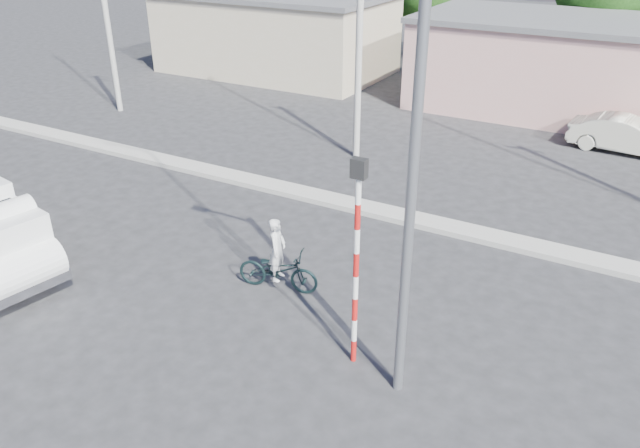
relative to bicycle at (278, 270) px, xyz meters
The scene contains 9 objects.
ground_plane 3.08m from the bicycle, 98.00° to the right, with size 120.00×120.00×0.00m, color #28272A.
median 5.03m from the bicycle, 94.83° to the left, with size 40.00×0.80×0.16m, color #99968E.
bicycle is the anchor object (origin of this frame).
cyclist 0.26m from the bicycle, ahead, with size 0.57×0.37×1.57m, color silver.
car_cream 15.66m from the bicycle, 67.08° to the left, with size 1.40×4.00×1.32m, color beige.
traffic_pole 3.78m from the bicycle, 28.41° to the right, with size 0.28×0.18×4.36m.
streetlight 6.06m from the bicycle, 25.88° to the right, with size 2.34×0.22×9.00m.
building_row 19.08m from the bicycle, 87.96° to the left, with size 37.80×7.30×4.44m.
utility_poles 10.08m from the bicycle, 72.55° to the left, with size 35.40×0.24×8.00m.
Camera 1 is at (7.57, -7.57, 8.18)m, focal length 35.00 mm.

